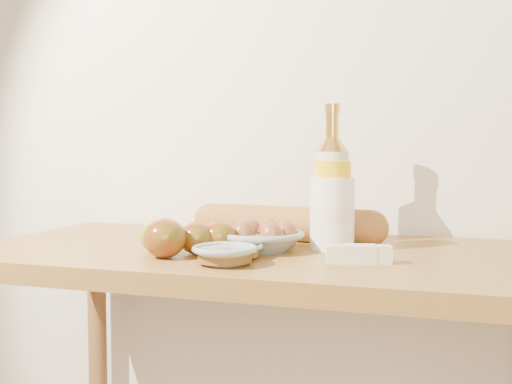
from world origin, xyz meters
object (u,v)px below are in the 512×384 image
(cream_bottle, at_px, (332,209))
(table, at_px, (260,307))
(baguette, at_px, (286,223))
(bourbon_bottle, at_px, (332,186))
(egg_bowl, at_px, (262,238))

(cream_bottle, bearing_deg, table, 172.17)
(cream_bottle, height_order, baguette, cream_bottle)
(bourbon_bottle, distance_m, egg_bowl, 0.22)
(table, bearing_deg, bourbon_bottle, 50.51)
(egg_bowl, bearing_deg, cream_bottle, 24.67)
(bourbon_bottle, height_order, egg_bowl, bourbon_bottle)
(bourbon_bottle, xyz_separation_m, cream_bottle, (0.02, -0.10, -0.04))
(bourbon_bottle, bearing_deg, egg_bowl, -112.26)
(egg_bowl, bearing_deg, table, 116.44)
(cream_bottle, distance_m, egg_bowl, 0.16)
(table, relative_size, bourbon_bottle, 3.93)
(table, height_order, baguette, baguette)
(table, relative_size, cream_bottle, 6.58)
(table, height_order, egg_bowl, egg_bowl)
(table, distance_m, bourbon_bottle, 0.31)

